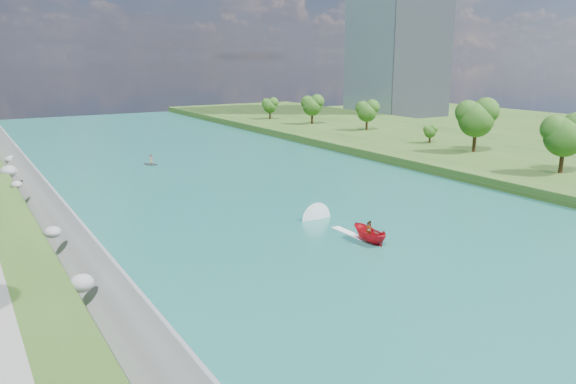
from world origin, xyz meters
TOP-DOWN VIEW (x-y plane):
  - ground at (0.00, 0.00)m, footprint 260.00×260.00m
  - river_water at (0.00, 20.00)m, footprint 55.00×240.00m
  - berm_east at (49.50, 20.00)m, footprint 44.00×240.00m
  - riprap_bank at (-25.85, 19.17)m, footprint 4.84×236.00m
  - office_tower at (82.50, 95.00)m, footprint 22.00×22.00m
  - trees_east at (38.28, 16.07)m, footprint 17.91×138.99m
  - motorboat at (-0.21, 6.31)m, footprint 3.60×18.92m
  - raft at (-5.78, 53.27)m, footprint 2.84×3.05m

SIDE VIEW (x-z plane):
  - ground at x=0.00m, z-range 0.00..0.00m
  - river_water at x=0.00m, z-range 0.00..0.10m
  - raft at x=-5.78m, z-range -0.37..1.32m
  - berm_east at x=49.50m, z-range 0.00..1.50m
  - motorboat at x=-0.21m, z-range -0.25..1.85m
  - riprap_bank at x=-25.85m, z-range -0.49..4.10m
  - trees_east at x=38.28m, z-range 0.79..11.41m
  - office_tower at x=82.50m, z-range 0.00..60.00m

